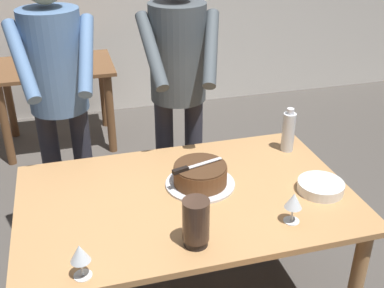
{
  "coord_description": "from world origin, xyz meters",
  "views": [
    {
      "loc": [
        -0.47,
        -1.81,
        2.0
      ],
      "look_at": [
        0.09,
        0.22,
        0.9
      ],
      "focal_mm": 44.4,
      "sensor_mm": 36.0,
      "label": 1
    }
  ],
  "objects_px": {
    "main_dining_table": "(187,213)",
    "water_bottle": "(288,131)",
    "background_table": "(55,83)",
    "cake_knife": "(187,168)",
    "wine_glass_far": "(294,202)",
    "person_cutting_cake": "(178,78)",
    "person_standing_beside": "(58,88)",
    "wine_glass_near": "(80,254)",
    "plate_stack": "(321,187)",
    "hurricane_lamp": "(196,223)",
    "cake_on_platter": "(200,176)"
  },
  "relations": [
    {
      "from": "cake_knife",
      "to": "wine_glass_near",
      "type": "distance_m",
      "value": 0.71
    },
    {
      "from": "hurricane_lamp",
      "to": "main_dining_table",
      "type": "bearing_deg",
      "value": 81.26
    },
    {
      "from": "wine_glass_near",
      "to": "hurricane_lamp",
      "type": "height_order",
      "value": "hurricane_lamp"
    },
    {
      "from": "person_cutting_cake",
      "to": "background_table",
      "type": "xyz_separation_m",
      "value": [
        -0.72,
        1.52,
        -0.5
      ]
    },
    {
      "from": "cake_on_platter",
      "to": "wine_glass_far",
      "type": "xyz_separation_m",
      "value": [
        0.3,
        -0.39,
        0.05
      ]
    },
    {
      "from": "cake_knife",
      "to": "hurricane_lamp",
      "type": "height_order",
      "value": "hurricane_lamp"
    },
    {
      "from": "main_dining_table",
      "to": "wine_glass_near",
      "type": "relative_size",
      "value": 10.86
    },
    {
      "from": "cake_on_platter",
      "to": "wine_glass_far",
      "type": "distance_m",
      "value": 0.49
    },
    {
      "from": "main_dining_table",
      "to": "cake_knife",
      "type": "relative_size",
      "value": 5.88
    },
    {
      "from": "wine_glass_far",
      "to": "water_bottle",
      "type": "distance_m",
      "value": 0.66
    },
    {
      "from": "plate_stack",
      "to": "person_standing_beside",
      "type": "relative_size",
      "value": 0.13
    },
    {
      "from": "water_bottle",
      "to": "person_cutting_cake",
      "type": "relative_size",
      "value": 0.15
    },
    {
      "from": "cake_knife",
      "to": "person_cutting_cake",
      "type": "relative_size",
      "value": 0.15
    },
    {
      "from": "plate_stack",
      "to": "wine_glass_near",
      "type": "height_order",
      "value": "wine_glass_near"
    },
    {
      "from": "main_dining_table",
      "to": "cake_on_platter",
      "type": "distance_m",
      "value": 0.19
    },
    {
      "from": "person_cutting_cake",
      "to": "plate_stack",
      "type": "bearing_deg",
      "value": -59.84
    },
    {
      "from": "cake_knife",
      "to": "water_bottle",
      "type": "height_order",
      "value": "water_bottle"
    },
    {
      "from": "cake_on_platter",
      "to": "wine_glass_near",
      "type": "distance_m",
      "value": 0.77
    },
    {
      "from": "main_dining_table",
      "to": "plate_stack",
      "type": "distance_m",
      "value": 0.65
    },
    {
      "from": "cake_knife",
      "to": "background_table",
      "type": "height_order",
      "value": "cake_knife"
    },
    {
      "from": "main_dining_table",
      "to": "plate_stack",
      "type": "height_order",
      "value": "plate_stack"
    },
    {
      "from": "cake_on_platter",
      "to": "hurricane_lamp",
      "type": "xyz_separation_m",
      "value": [
        -0.14,
        -0.42,
        0.06
      ]
    },
    {
      "from": "cake_knife",
      "to": "wine_glass_near",
      "type": "bearing_deg",
      "value": -138.46
    },
    {
      "from": "wine_glass_far",
      "to": "cake_on_platter",
      "type": "bearing_deg",
      "value": 127.68
    },
    {
      "from": "plate_stack",
      "to": "wine_glass_far",
      "type": "relative_size",
      "value": 1.53
    },
    {
      "from": "plate_stack",
      "to": "person_standing_beside",
      "type": "bearing_deg",
      "value": 143.18
    },
    {
      "from": "plate_stack",
      "to": "hurricane_lamp",
      "type": "relative_size",
      "value": 1.05
    },
    {
      "from": "wine_glass_near",
      "to": "person_standing_beside",
      "type": "height_order",
      "value": "person_standing_beside"
    },
    {
      "from": "plate_stack",
      "to": "wine_glass_near",
      "type": "distance_m",
      "value": 1.17
    },
    {
      "from": "main_dining_table",
      "to": "person_standing_beside",
      "type": "bearing_deg",
      "value": 125.95
    },
    {
      "from": "water_bottle",
      "to": "background_table",
      "type": "xyz_separation_m",
      "value": [
        -1.24,
        1.93,
        -0.29
      ]
    },
    {
      "from": "plate_stack",
      "to": "hurricane_lamp",
      "type": "distance_m",
      "value": 0.72
    },
    {
      "from": "background_table",
      "to": "main_dining_table",
      "type": "bearing_deg",
      "value": -75.27
    },
    {
      "from": "cake_on_platter",
      "to": "water_bottle",
      "type": "bearing_deg",
      "value": 21.14
    },
    {
      "from": "main_dining_table",
      "to": "water_bottle",
      "type": "bearing_deg",
      "value": 23.96
    },
    {
      "from": "cake_knife",
      "to": "wine_glass_near",
      "type": "height_order",
      "value": "wine_glass_near"
    },
    {
      "from": "water_bottle",
      "to": "person_cutting_cake",
      "type": "height_order",
      "value": "person_cutting_cake"
    },
    {
      "from": "main_dining_table",
      "to": "water_bottle",
      "type": "xyz_separation_m",
      "value": [
        0.65,
        0.29,
        0.22
      ]
    },
    {
      "from": "cake_knife",
      "to": "water_bottle",
      "type": "xyz_separation_m",
      "value": [
        0.63,
        0.24,
        -0.0
      ]
    },
    {
      "from": "cake_knife",
      "to": "background_table",
      "type": "relative_size",
      "value": 0.27
    },
    {
      "from": "water_bottle",
      "to": "hurricane_lamp",
      "type": "bearing_deg",
      "value": -137.79
    },
    {
      "from": "plate_stack",
      "to": "hurricane_lamp",
      "type": "xyz_separation_m",
      "value": [
        -0.68,
        -0.22,
        0.08
      ]
    },
    {
      "from": "wine_glass_far",
      "to": "person_cutting_cake",
      "type": "relative_size",
      "value": 0.08
    },
    {
      "from": "cake_on_platter",
      "to": "cake_knife",
      "type": "height_order",
      "value": "cake_knife"
    },
    {
      "from": "wine_glass_near",
      "to": "person_standing_beside",
      "type": "distance_m",
      "value": 1.17
    },
    {
      "from": "main_dining_table",
      "to": "wine_glass_near",
      "type": "height_order",
      "value": "wine_glass_near"
    },
    {
      "from": "cake_on_platter",
      "to": "background_table",
      "type": "bearing_deg",
      "value": 107.37
    },
    {
      "from": "hurricane_lamp",
      "to": "person_standing_beside",
      "type": "height_order",
      "value": "person_standing_beside"
    },
    {
      "from": "cake_on_platter",
      "to": "person_cutting_cake",
      "type": "distance_m",
      "value": 0.69
    },
    {
      "from": "cake_on_platter",
      "to": "person_standing_beside",
      "type": "xyz_separation_m",
      "value": [
        -0.62,
        0.66,
        0.27
      ]
    }
  ]
}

